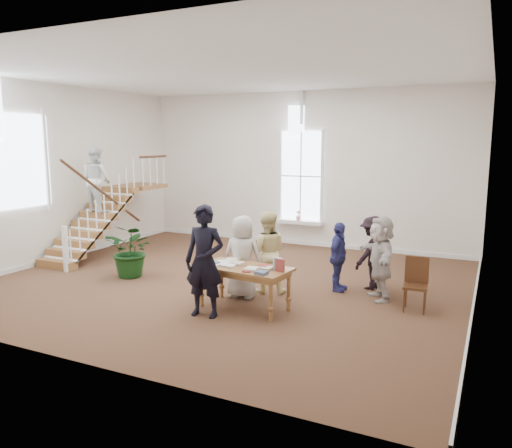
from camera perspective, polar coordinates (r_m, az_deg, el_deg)
The scene contains 12 objects.
ground at distance 11.13m, azimuth -3.16°, elevation -6.56°, with size 10.00×10.00×0.00m, color #4B331D.
room_shell at distance 14.93m, azimuth 4.99°, elevation -0.87°, with size 10.49×10.00×10.00m.
staircase at distance 13.96m, azimuth -17.51°, elevation 3.07°, with size 1.10×4.10×2.92m.
library_table at distance 9.19m, azimuth -1.40°, elevation -5.40°, with size 1.77×1.03×0.86m.
police_officer at distance 8.78m, azimuth -5.90°, elevation -4.25°, with size 0.72×0.48×1.99m, color black.
elderly_woman at distance 9.83m, azimuth -1.56°, elevation -3.76°, with size 0.80×0.52×1.64m, color beige.
person_yellow at distance 10.14m, azimuth 1.25°, elevation -3.25°, with size 0.82×0.64×1.68m, color #F3DF98.
woman_cluster_a at distance 10.41m, azimuth 9.39°, elevation -3.72°, with size 0.84×0.35×1.44m, color navy.
woman_cluster_b at distance 10.68m, azimuth 13.18°, elevation -3.22°, with size 0.99×0.57×1.54m, color black.
woman_cluster_c at distance 9.99m, azimuth 14.05°, elevation -3.81°, with size 1.53×0.49×1.65m, color beige.
floor_plant at distance 11.68m, azimuth -14.02°, elevation -2.94°, with size 1.11×0.96×1.23m, color #113612.
side_chair at distance 9.63m, azimuth 17.82°, elevation -6.18°, with size 0.45×0.45×0.98m.
Camera 1 is at (5.19, -9.35, 3.07)m, focal length 35.00 mm.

